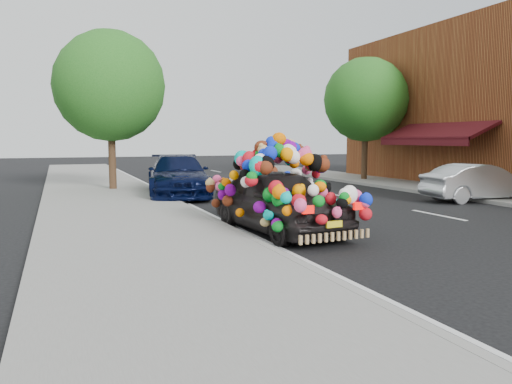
% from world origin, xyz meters
% --- Properties ---
extents(ground, '(100.00, 100.00, 0.00)m').
position_xyz_m(ground, '(0.00, 0.00, 0.00)').
color(ground, black).
rests_on(ground, ground).
extents(sidewalk, '(4.00, 60.00, 0.12)m').
position_xyz_m(sidewalk, '(-4.30, 0.00, 0.06)').
color(sidewalk, gray).
rests_on(sidewalk, ground).
extents(kerb, '(0.15, 60.00, 0.13)m').
position_xyz_m(kerb, '(-2.35, 0.00, 0.07)').
color(kerb, gray).
rests_on(kerb, ground).
extents(footpath_far, '(3.00, 40.00, 0.12)m').
position_xyz_m(footpath_far, '(8.20, 3.00, 0.06)').
color(footpath_far, gray).
rests_on(footpath_far, ground).
extents(lane_markings, '(6.00, 50.00, 0.01)m').
position_xyz_m(lane_markings, '(3.60, 0.00, 0.01)').
color(lane_markings, silver).
rests_on(lane_markings, ground).
extents(tree_near_sidewalk, '(4.20, 4.20, 6.13)m').
position_xyz_m(tree_near_sidewalk, '(-3.80, 9.50, 4.02)').
color(tree_near_sidewalk, '#332114').
rests_on(tree_near_sidewalk, ground).
extents(tree_far_b, '(4.00, 4.00, 5.90)m').
position_xyz_m(tree_far_b, '(8.00, 10.00, 3.89)').
color(tree_far_b, '#332114').
rests_on(tree_far_b, ground).
extents(plush_art_car, '(2.38, 4.45, 2.04)m').
position_xyz_m(plush_art_car, '(-1.34, -0.57, 1.04)').
color(plush_art_car, black).
rests_on(plush_art_car, ground).
extents(navy_sedan, '(2.85, 5.34, 1.47)m').
position_xyz_m(navy_sedan, '(-1.80, 7.08, 0.74)').
color(navy_sedan, black).
rests_on(navy_sedan, ground).
extents(silver_hatchback, '(3.82, 1.65, 1.22)m').
position_xyz_m(silver_hatchback, '(7.00, 1.96, 0.61)').
color(silver_hatchback, '#AEB0B5').
rests_on(silver_hatchback, ground).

